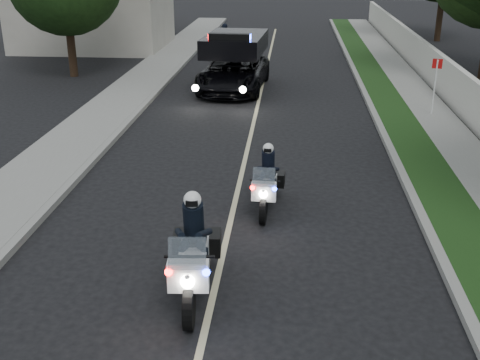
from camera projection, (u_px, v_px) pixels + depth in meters
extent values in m
plane|color=black|center=(205.00, 332.00, 9.10)|extent=(120.00, 120.00, 0.00)
cube|color=gray|center=(385.00, 137.00, 17.99)|extent=(0.20, 60.00, 0.15)
cube|color=#193814|center=(408.00, 138.00, 17.94)|extent=(1.20, 60.00, 0.16)
cube|color=gray|center=(452.00, 139.00, 17.83)|extent=(1.40, 60.00, 0.16)
cube|color=gray|center=(121.00, 131.00, 18.66)|extent=(0.20, 60.00, 0.15)
cube|color=gray|center=(87.00, 130.00, 18.74)|extent=(2.00, 60.00, 0.16)
cube|color=#BFB78C|center=(250.00, 136.00, 18.35)|extent=(0.12, 50.00, 0.01)
imported|color=black|center=(234.00, 90.00, 24.20)|extent=(2.78, 5.42, 2.56)
imported|color=black|center=(225.00, 60.00, 30.44)|extent=(0.76, 1.88, 0.96)
imported|color=black|center=(225.00, 60.00, 30.44)|extent=(0.59, 0.40, 1.64)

